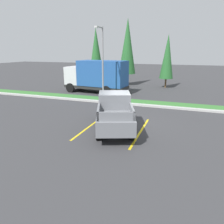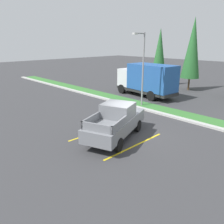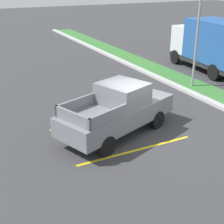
% 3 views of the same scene
% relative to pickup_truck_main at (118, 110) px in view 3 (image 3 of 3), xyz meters
% --- Properties ---
extents(ground_plane, '(120.00, 120.00, 0.00)m').
position_rel_pickup_truck_main_xyz_m(ground_plane, '(0.57, 0.80, -1.04)').
color(ground_plane, '#38383A').
extents(parking_line_near, '(0.12, 4.80, 0.01)m').
position_rel_pickup_truck_main_xyz_m(parking_line_near, '(-1.53, -0.05, -1.04)').
color(parking_line_near, yellow).
rests_on(parking_line_near, ground).
extents(parking_line_far, '(0.12, 4.80, 0.01)m').
position_rel_pickup_truck_main_xyz_m(parking_line_far, '(1.57, -0.05, -1.04)').
color(parking_line_far, yellow).
rests_on(parking_line_far, ground).
extents(pickup_truck_main, '(3.61, 5.55, 2.10)m').
position_rel_pickup_truck_main_xyz_m(pickup_truck_main, '(0.00, 0.00, 0.00)').
color(pickup_truck_main, black).
rests_on(pickup_truck_main, ground).
extents(cargo_truck_distant, '(6.97, 2.99, 3.40)m').
position_rel_pickup_truck_main_xyz_m(cargo_truck_distant, '(-5.39, 9.97, 0.81)').
color(cargo_truck_distant, black).
rests_on(cargo_truck_distant, ground).
extents(street_light, '(0.24, 1.49, 6.36)m').
position_rel_pickup_truck_main_xyz_m(street_light, '(-3.40, 6.54, 2.68)').
color(street_light, gray).
rests_on(street_light, ground).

